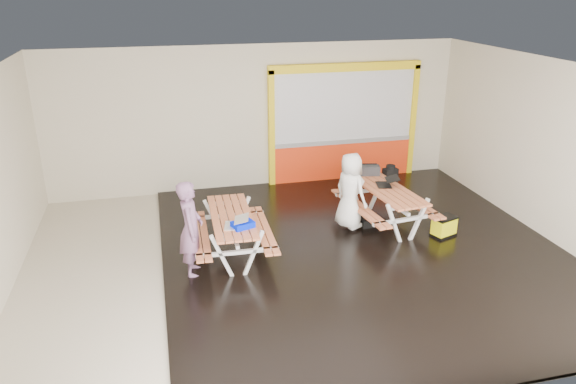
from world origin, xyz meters
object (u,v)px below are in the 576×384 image
object	(u,v)px
laptop_right	(387,183)
backpack	(390,177)
picnic_table_left	(232,225)
laptop_left	(236,223)
person_left	(191,229)
person_right	(350,191)
dark_case	(370,221)
picnic_table_right	(386,197)
toolbox	(369,170)
blue_pouch	(243,225)
fluke_bag	(444,227)

from	to	relation	value
laptop_right	backpack	bearing A→B (deg)	60.71
picnic_table_left	laptop_left	bearing A→B (deg)	-89.57
person_left	person_right	size ratio (longest dim) A/B	1.11
laptop_left	dark_case	size ratio (longest dim) A/B	1.05
laptop_left	laptop_right	world-z (taller)	laptop_right
picnic_table_right	toolbox	distance (m)	0.92
picnic_table_left	person_left	xyz separation A→B (m)	(-0.78, -0.50, 0.24)
blue_pouch	dark_case	distance (m)	3.20
dark_case	fluke_bag	size ratio (longest dim) A/B	0.84
dark_case	fluke_bag	bearing A→B (deg)	-34.38
fluke_bag	backpack	bearing A→B (deg)	106.62
backpack	blue_pouch	bearing A→B (deg)	-151.73
person_left	fluke_bag	size ratio (longest dim) A/B	3.13
person_right	laptop_left	size ratio (longest dim) A/B	3.20
person_left	blue_pouch	world-z (taller)	person_left
picnic_table_right	blue_pouch	size ratio (longest dim) A/B	6.35
blue_pouch	toolbox	size ratio (longest dim) A/B	0.75
picnic_table_left	fluke_bag	size ratio (longest dim) A/B	3.88
laptop_left	person_right	bearing A→B (deg)	21.77
laptop_right	laptop_left	bearing A→B (deg)	-160.47
laptop_left	toolbox	bearing A→B (deg)	30.44
dark_case	blue_pouch	bearing A→B (deg)	-157.87
laptop_right	toolbox	world-z (taller)	toolbox
toolbox	fluke_bag	size ratio (longest dim) A/B	0.88
fluke_bag	laptop_left	bearing A→B (deg)	-176.70
backpack	person_right	bearing A→B (deg)	-144.94
laptop_right	toolbox	xyz separation A→B (m)	(-0.11, 0.72, 0.04)
person_left	backpack	size ratio (longest dim) A/B	3.33
laptop_left	dark_case	xyz separation A→B (m)	(2.99, 1.09, -0.76)
backpack	dark_case	distance (m)	1.27
person_right	toolbox	bearing A→B (deg)	-65.23
picnic_table_left	person_left	world-z (taller)	person_left
toolbox	backpack	bearing A→B (deg)	-3.80
picnic_table_right	dark_case	distance (m)	0.61
person_right	dark_case	world-z (taller)	person_right
toolbox	dark_case	size ratio (longest dim) A/B	1.05
dark_case	backpack	bearing A→B (deg)	46.07
backpack	dark_case	size ratio (longest dim) A/B	1.12
laptop_right	person_left	bearing A→B (deg)	-163.78
picnic_table_right	blue_pouch	xyz separation A→B (m)	(-3.18, -1.13, 0.23)
toolbox	backpack	world-z (taller)	toolbox
picnic_table_right	fluke_bag	bearing A→B (deg)	-40.61
laptop_left	person_left	bearing A→B (deg)	-179.11
picnic_table_left	picnic_table_right	distance (m)	3.35
backpack	dark_case	bearing A→B (deg)	-133.93
picnic_table_right	backpack	xyz separation A→B (m)	(0.45, 0.83, 0.13)
person_right	backpack	distance (m)	1.55
blue_pouch	fluke_bag	distance (m)	4.18
person_left	backpack	bearing A→B (deg)	-59.51
backpack	dark_case	xyz separation A→B (m)	(-0.75, -0.78, -0.65)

